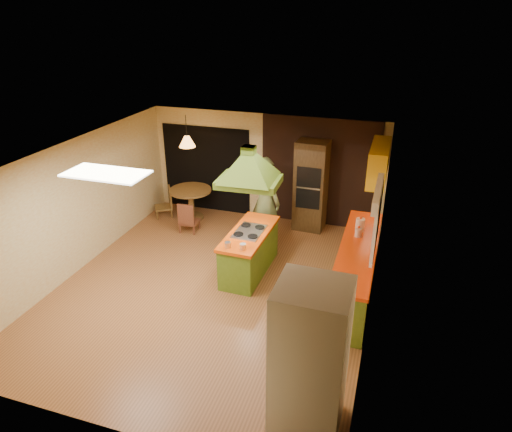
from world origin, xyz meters
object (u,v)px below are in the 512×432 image
(dining_table, at_px, (191,198))
(kitchen_island, at_px, (249,252))
(wall_oven, at_px, (311,186))
(man, at_px, (265,202))
(canister_large, at_px, (360,225))
(refrigerator, at_px, (310,360))

(dining_table, bearing_deg, kitchen_island, -41.98)
(wall_oven, bearing_deg, man, -122.75)
(wall_oven, distance_m, dining_table, 2.87)
(man, bearing_deg, canister_large, -178.20)
(dining_table, xyz_separation_m, canister_large, (4.05, -1.35, 0.52))
(refrigerator, bearing_deg, wall_oven, 102.14)
(refrigerator, relative_size, canister_large, 8.22)
(kitchen_island, bearing_deg, dining_table, 139.77)
(refrigerator, distance_m, wall_oven, 5.48)
(wall_oven, relative_size, dining_table, 2.07)
(man, height_order, dining_table, man)
(wall_oven, xyz_separation_m, dining_table, (-2.80, -0.36, -0.51))
(dining_table, bearing_deg, canister_large, -18.43)
(canister_large, bearing_deg, dining_table, 161.57)
(man, distance_m, canister_large, 2.12)
(canister_large, bearing_deg, man, 161.61)
(refrigerator, bearing_deg, man, 113.73)
(kitchen_island, height_order, canister_large, canister_large)
(kitchen_island, bearing_deg, refrigerator, -58.67)
(kitchen_island, distance_m, dining_table, 2.82)
(refrigerator, xyz_separation_m, canister_large, (0.19, 3.66, 0.05))
(kitchen_island, xyz_separation_m, canister_large, (1.96, 0.53, 0.61))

